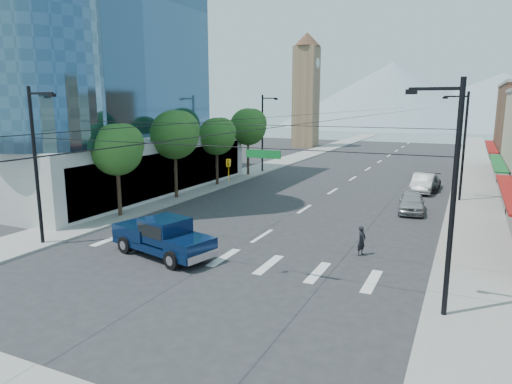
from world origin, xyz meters
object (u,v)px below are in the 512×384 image
(pedestrian, at_px, (362,241))
(pickup_truck, at_px, (163,236))
(parked_car_near, at_px, (412,202))
(parked_car_far, at_px, (429,182))
(parked_car_mid, at_px, (423,183))

(pedestrian, bearing_deg, pickup_truck, 135.47)
(pickup_truck, height_order, parked_car_near, pickup_truck)
(pedestrian, relative_size, parked_car_far, 0.35)
(parked_car_far, bearing_deg, parked_car_near, -91.45)
(pedestrian, distance_m, parked_car_far, 21.89)
(parked_car_near, relative_size, parked_car_far, 0.99)
(parked_car_mid, bearing_deg, pedestrian, -93.08)
(parked_car_near, distance_m, parked_car_far, 10.39)
(pickup_truck, xyz_separation_m, parked_car_far, (11.39, 26.40, -0.44))
(pickup_truck, xyz_separation_m, pedestrian, (9.67, 4.57, -0.29))
(pickup_truck, distance_m, parked_car_near, 19.40)
(pedestrian, distance_m, parked_car_mid, 20.19)
(pedestrian, xyz_separation_m, parked_car_near, (1.27, 11.45, -0.04))
(parked_car_mid, distance_m, parked_car_far, 1.74)
(parked_car_mid, relative_size, parked_car_far, 1.11)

